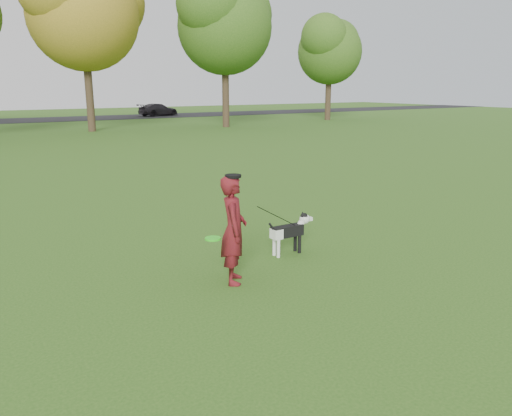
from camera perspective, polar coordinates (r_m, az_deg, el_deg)
ground at (r=8.30m, az=0.68°, el=-6.54°), size 120.00×120.00×0.00m
road at (r=46.82m, az=-27.14°, el=8.83°), size 120.00×7.00×0.02m
man at (r=7.37m, az=-2.58°, el=-2.50°), size 0.63×0.71×1.63m
dog at (r=8.74m, az=3.97°, el=-2.48°), size 0.95×0.19×0.72m
car_right at (r=49.94m, az=-11.10°, el=10.97°), size 4.27×2.58×1.16m
man_held_items at (r=8.10m, az=2.58°, el=-1.04°), size 2.12×0.80×1.16m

